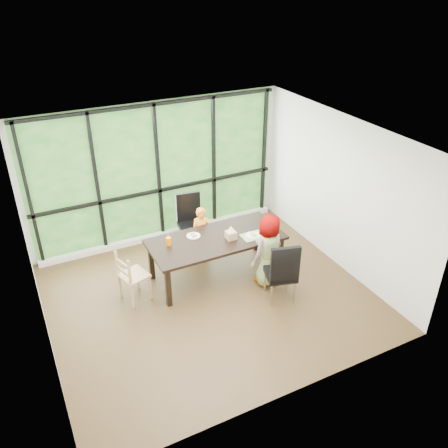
{
  "coord_description": "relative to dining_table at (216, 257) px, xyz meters",
  "views": [
    {
      "loc": [
        -2.49,
        -5.53,
        4.81
      ],
      "look_at": [
        0.48,
        0.39,
        1.05
      ],
      "focal_mm": 37.17,
      "sensor_mm": 36.0,
      "label": 1
    }
  ],
  "objects": [
    {
      "name": "ground",
      "position": [
        -0.38,
        -0.49,
        -0.38
      ],
      "size": [
        5.0,
        5.0,
        0.0
      ],
      "primitive_type": "plane",
      "color": "black",
      "rests_on": "ground"
    },
    {
      "name": "back_wall",
      "position": [
        -0.38,
        1.76,
        0.98
      ],
      "size": [
        5.0,
        0.0,
        5.0
      ],
      "primitive_type": "plane",
      "rotation": [
        1.57,
        0.0,
        0.0
      ],
      "color": "silver",
      "rests_on": "ground"
    },
    {
      "name": "foliage_backdrop",
      "position": [
        -0.38,
        1.74,
        0.98
      ],
      "size": [
        4.8,
        0.02,
        2.65
      ],
      "primitive_type": "cube",
      "color": "#194D18",
      "rests_on": "back_wall"
    },
    {
      "name": "window_mullions",
      "position": [
        -0.38,
        1.7,
        0.98
      ],
      "size": [
        4.8,
        0.06,
        2.65
      ],
      "primitive_type": null,
      "color": "black",
      "rests_on": "back_wall"
    },
    {
      "name": "window_sill",
      "position": [
        -0.38,
        1.66,
        -0.33
      ],
      "size": [
        4.8,
        0.12,
        0.1
      ],
      "primitive_type": "cube",
      "color": "silver",
      "rests_on": "ground"
    },
    {
      "name": "dining_table",
      "position": [
        0.0,
        0.0,
        0.0
      ],
      "size": [
        2.37,
        1.25,
        0.75
      ],
      "primitive_type": "cube",
      "rotation": [
        0.0,
        0.0,
        -0.1
      ],
      "color": "black",
      "rests_on": "ground"
    },
    {
      "name": "chair_window_leather",
      "position": [
        -0.03,
        1.02,
        0.17
      ],
      "size": [
        0.52,
        0.52,
        1.08
      ],
      "primitive_type": "cube",
      "rotation": [
        0.0,
        0.0,
        -0.14
      ],
      "color": "black",
      "rests_on": "ground"
    },
    {
      "name": "chair_interior_leather",
      "position": [
        0.64,
        -1.03,
        0.17
      ],
      "size": [
        0.57,
        0.57,
        1.08
      ],
      "primitive_type": "cube",
      "rotation": [
        0.0,
        0.0,
        2.86
      ],
      "color": "black",
      "rests_on": "ground"
    },
    {
      "name": "chair_end_beech",
      "position": [
        -1.46,
        0.0,
        0.08
      ],
      "size": [
        0.5,
        0.52,
        0.9
      ],
      "primitive_type": "cube",
      "rotation": [
        0.0,
        0.0,
        1.86
      ],
      "color": "tan",
      "rests_on": "ground"
    },
    {
      "name": "child_toddler",
      "position": [
        0.0,
        0.61,
        0.14
      ],
      "size": [
        0.44,
        0.38,
        1.02
      ],
      "primitive_type": "imported",
      "rotation": [
        0.0,
        0.0,
        -0.43
      ],
      "color": "orange",
      "rests_on": "ground"
    },
    {
      "name": "child_older",
      "position": [
        0.67,
        -0.57,
        0.27
      ],
      "size": [
        0.71,
        0.55,
        1.28
      ],
      "primitive_type": "imported",
      "rotation": [
        0.0,
        0.0,
        3.39
      ],
      "color": "slate",
      "rests_on": "ground"
    },
    {
      "name": "placemat",
      "position": [
        0.59,
        -0.22,
        0.38
      ],
      "size": [
        0.38,
        0.28,
        0.01
      ],
      "primitive_type": "cube",
      "color": "tan",
      "rests_on": "dining_table"
    },
    {
      "name": "plate_far",
      "position": [
        -0.32,
        0.23,
        0.38
      ],
      "size": [
        0.24,
        0.24,
        0.01
      ],
      "primitive_type": "cylinder",
      "color": "white",
      "rests_on": "dining_table"
    },
    {
      "name": "plate_near",
      "position": [
        0.6,
        -0.21,
        0.38
      ],
      "size": [
        0.25,
        0.25,
        0.02
      ],
      "primitive_type": "cylinder",
      "color": "white",
      "rests_on": "dining_table"
    },
    {
      "name": "orange_cup",
      "position": [
        -0.79,
        0.16,
        0.44
      ],
      "size": [
        0.09,
        0.09,
        0.14
      ],
      "primitive_type": "cylinder",
      "color": "#FF7C00",
      "rests_on": "dining_table"
    },
    {
      "name": "green_cup",
      "position": [
        0.97,
        -0.29,
        0.43
      ],
      "size": [
        0.07,
        0.07,
        0.11
      ],
      "primitive_type": "cylinder",
      "color": "green",
      "rests_on": "dining_table"
    },
    {
      "name": "white_mug",
      "position": [
        1.07,
        0.02,
        0.41
      ],
      "size": [
        0.08,
        0.08,
        0.08
      ],
      "primitive_type": "cylinder",
      "color": "white",
      "rests_on": "dining_table"
    },
    {
      "name": "tissue_box",
      "position": [
        0.22,
        -0.12,
        0.44
      ],
      "size": [
        0.16,
        0.16,
        0.14
      ],
      "primitive_type": "cube",
      "color": "tan",
      "rests_on": "dining_table"
    },
    {
      "name": "crepe_rolls_far",
      "position": [
        -0.32,
        0.23,
        0.41
      ],
      "size": [
        0.1,
        0.12,
        0.04
      ],
      "primitive_type": null,
      "color": "tan",
      "rests_on": "plate_far"
    },
    {
      "name": "crepe_rolls_near",
      "position": [
        0.6,
        -0.21,
        0.41
      ],
      "size": [
        0.1,
        0.12,
        0.04
      ],
      "primitive_type": null,
      "color": "tan",
      "rests_on": "plate_near"
    },
    {
      "name": "straw_white",
      "position": [
        -0.79,
        0.16,
        0.55
      ],
      "size": [
        0.01,
        0.04,
        0.2
      ],
      "primitive_type": "cylinder",
      "rotation": [
        0.14,
        0.0,
        0.0
      ],
      "color": "white",
      "rests_on": "orange_cup"
    },
    {
      "name": "straw_pink",
      "position": [
        0.97,
        -0.29,
        0.52
      ],
      "size": [
        0.01,
        0.04,
        0.2
      ],
      "primitive_type": "cylinder",
      "rotation": [
        0.14,
        0.0,
        0.0
      ],
      "color": "pink",
      "rests_on": "green_cup"
    },
    {
      "name": "tissue",
      "position": [
        0.22,
        -0.12,
        0.57
      ],
      "size": [
        0.12,
        0.12,
        0.11
      ],
      "primitive_type": "cone",
      "color": "white",
      "rests_on": "tissue_box"
    }
  ]
}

